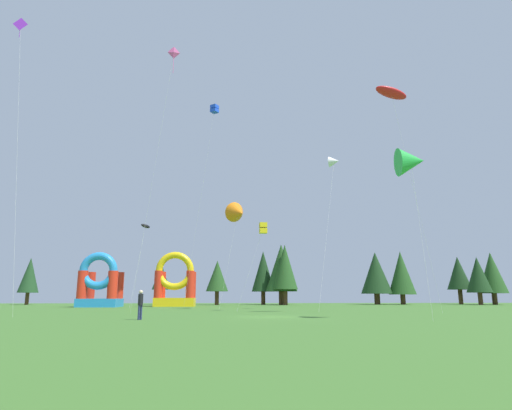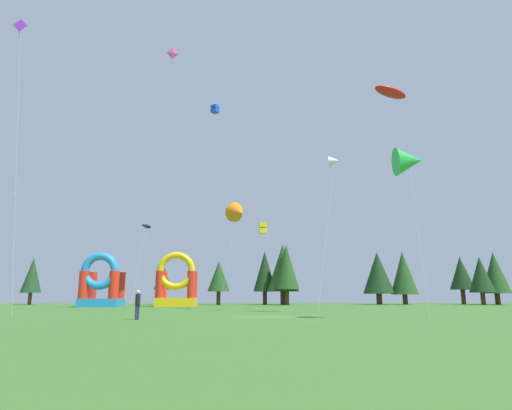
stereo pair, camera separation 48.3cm
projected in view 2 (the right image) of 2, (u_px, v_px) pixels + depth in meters
name	position (u px, v px, depth m)	size (l,w,h in m)	color
ground_plane	(268.00, 317.00, 31.29)	(120.00, 120.00, 0.00)	#3D6B28
kite_yellow_box	(263.00, 228.00, 44.70)	(3.04, 0.80, 8.83)	yellow
kite_orange_delta	(238.00, 213.00, 51.53)	(3.72, 3.45, 12.49)	orange
kite_pink_diamond	(172.00, 59.00, 40.38)	(3.57, 2.72, 23.91)	#EA599E
kite_purple_diamond	(21.00, 30.00, 39.98)	(4.28, 3.77, 26.14)	purple
kite_black_parafoil	(147.00, 226.00, 60.28)	(1.51, 4.87, 11.32)	black
kite_white_delta	(334.00, 161.00, 50.70)	(4.42, 7.33, 17.44)	white
kite_green_delta	(409.00, 161.00, 29.84)	(2.07, 2.90, 11.55)	green
kite_blue_box	(215.00, 110.00, 58.68)	(4.08, 3.00, 26.57)	blue
kite_red_parafoil	(390.00, 92.00, 40.47)	(5.48, 2.23, 20.67)	red
person_far_side	(138.00, 302.00, 27.94)	(0.45, 0.45, 1.85)	navy
inflatable_red_slide	(101.00, 287.00, 59.22)	(5.26, 4.72, 7.25)	#268CD8
inflatable_yellow_castle	(176.00, 286.00, 62.26)	(5.60, 4.18, 7.62)	yellow
tree_row_0	(32.00, 275.00, 74.80)	(3.32, 3.32, 7.90)	#4C331E
tree_row_1	(163.00, 277.00, 73.81)	(3.01, 3.01, 6.68)	#4C331E
tree_row_2	(219.00, 276.00, 73.16)	(3.71, 3.71, 7.28)	#4C331E
tree_row_3	(265.00, 271.00, 75.98)	(3.98, 3.98, 9.16)	#4C331E
tree_row_4	(283.00, 268.00, 73.92)	(5.35, 5.35, 10.12)	#4C331E
tree_row_5	(286.00, 267.00, 72.56)	(4.16, 4.16, 9.90)	#4C331E
tree_row_6	(378.00, 273.00, 77.34)	(5.43, 5.43, 9.14)	#4C331E
tree_row_7	(403.00, 273.00, 76.87)	(4.69, 4.69, 9.22)	#4C331E
tree_row_8	(461.00, 273.00, 79.14)	(4.20, 4.20, 8.52)	#4C331E
tree_row_9	(481.00, 275.00, 73.46)	(4.08, 4.08, 7.98)	#4C331E
tree_row_10	(495.00, 273.00, 75.02)	(4.64, 4.64, 8.92)	#4C331E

